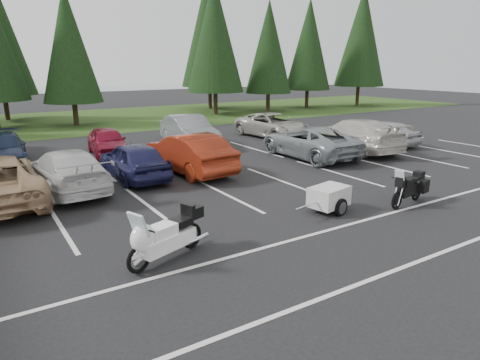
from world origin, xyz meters
The scene contains 23 objects.
ground centered at (0.00, 0.00, 0.00)m, with size 120.00×120.00×0.00m, color black.
grass_strip centered at (0.00, 24.00, 0.01)m, with size 80.00×16.00×0.01m, color #1F3C13.
lake_water centered at (4.00, 55.00, 0.00)m, with size 70.00×50.00×0.02m, color slate.
stall_markings centered at (0.00, 2.00, 0.00)m, with size 32.00×16.00×0.01m, color silver.
conifer_5 centered at (0.00, 21.60, 5.63)m, with size 4.14×4.14×9.63m.
conifer_6 centered at (12.00, 22.10, 6.71)m, with size 4.93×4.93×11.48m.
conifer_7 centered at (17.50, 21.80, 5.81)m, with size 4.27×4.27×9.94m.
conifer_8 centered at (23.00, 22.60, 6.17)m, with size 4.53×4.53×10.56m.
conifer_9 centered at (29.00, 21.30, 7.07)m, with size 5.19×5.19×12.10m.
conifer_back_c centered at (14.00, 26.80, 7.49)m, with size 5.50×5.50×12.81m.
car_near_3 centered at (-3.98, 4.26, 0.74)m, with size 2.06×5.07×1.47m, color silver.
car_near_4 centered at (-1.44, 4.60, 0.73)m, with size 1.73×4.30×1.47m, color #1C1D46.
car_near_5 centered at (0.82, 4.36, 0.81)m, with size 1.72×4.94×1.63m, color maroon.
car_near_6 centered at (7.00, 3.97, 0.75)m, with size 2.49×5.41×1.50m, color gray.
car_near_7 centered at (10.01, 3.93, 0.83)m, with size 2.32×5.70×1.66m, color beige.
car_near_8 centered at (12.76, 4.28, 0.68)m, with size 1.60×3.98×1.36m, color #AAAAAF.
car_far_1 centered at (-5.57, 10.10, 0.68)m, with size 1.91×4.71×1.37m, color #172039.
car_far_2 centered at (-1.04, 9.60, 0.68)m, with size 1.60×3.97×1.35m, color maroon.
car_far_3 centered at (3.34, 9.54, 0.84)m, with size 1.77×5.07×1.67m, color slate.
car_far_4 centered at (8.99, 9.53, 0.73)m, with size 2.43×5.26×1.46m, color #A4A097.
touring_motorcycle centered at (-3.21, -2.83, 0.69)m, with size 2.50×0.77×1.38m, color white, non-canonical shape.
cargo_trailer centered at (2.25, -2.37, 0.40)m, with size 1.74×0.98×0.80m, color silver, non-canonical shape.
adventure_motorcycle centered at (4.83, -3.22, 0.63)m, with size 2.09×0.73×1.27m, color black, non-canonical shape.
Camera 1 is at (-6.63, -11.35, 4.37)m, focal length 32.00 mm.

